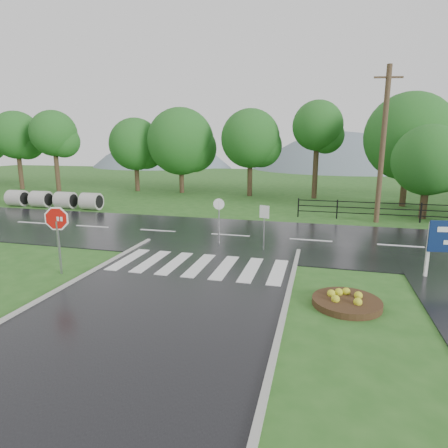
# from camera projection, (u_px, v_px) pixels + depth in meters

# --- Properties ---
(ground) EXTENTS (120.00, 120.00, 0.00)m
(ground) POSITION_uv_depth(u_px,v_px,m) (138.00, 327.00, 9.58)
(ground) COLOR #295C1E
(ground) RESTS_ON ground
(main_road) EXTENTS (90.00, 8.00, 0.04)m
(main_road) POSITION_uv_depth(u_px,v_px,m) (230.00, 236.00, 19.04)
(main_road) COLOR black
(main_road) RESTS_ON ground
(crosswalk) EXTENTS (6.50, 2.80, 0.02)m
(crosswalk) POSITION_uv_depth(u_px,v_px,m) (199.00, 265.00, 14.30)
(crosswalk) COLOR silver
(crosswalk) RESTS_ON ground
(fence_west) EXTENTS (9.58, 0.08, 1.20)m
(fence_west) POSITION_uv_depth(u_px,v_px,m) (378.00, 209.00, 22.64)
(fence_west) COLOR black
(fence_west) RESTS_ON ground
(hills) EXTENTS (102.00, 48.00, 48.00)m
(hills) POSITION_uv_depth(u_px,v_px,m) (314.00, 248.00, 73.47)
(hills) COLOR slate
(hills) RESTS_ON ground
(treeline) EXTENTS (83.20, 5.20, 10.00)m
(treeline) POSITION_uv_depth(u_px,v_px,m) (280.00, 198.00, 32.03)
(treeline) COLOR #1B5A1C
(treeline) RESTS_ON ground
(culvert_pipes) EXTENTS (7.60, 1.20, 1.20)m
(culvert_pipes) POSITION_uv_depth(u_px,v_px,m) (53.00, 200.00, 27.23)
(culvert_pipes) COLOR #9E9B93
(culvert_pipes) RESTS_ON ground
(stop_sign) EXTENTS (1.13, 0.31, 2.61)m
(stop_sign) POSITION_uv_depth(u_px,v_px,m) (57.00, 224.00, 13.16)
(stop_sign) COLOR #939399
(stop_sign) RESTS_ON ground
(flower_bed) EXTENTS (1.97, 1.97, 0.39)m
(flower_bed) POSITION_uv_depth(u_px,v_px,m) (347.00, 301.00, 10.84)
(flower_bed) COLOR #332111
(flower_bed) RESTS_ON ground
(reg_sign_small) EXTENTS (0.43, 0.16, 2.02)m
(reg_sign_small) POSITION_uv_depth(u_px,v_px,m) (264.00, 219.00, 16.08)
(reg_sign_small) COLOR #939399
(reg_sign_small) RESTS_ON ground
(reg_sign_round) EXTENTS (0.51, 0.09, 2.18)m
(reg_sign_round) POSITION_uv_depth(u_px,v_px,m) (219.00, 216.00, 17.02)
(reg_sign_round) COLOR #939399
(reg_sign_round) RESTS_ON ground
(utility_pole_east) EXTENTS (1.57, 0.41, 8.87)m
(utility_pole_east) POSITION_uv_depth(u_px,v_px,m) (383.00, 145.00, 21.40)
(utility_pole_east) COLOR #473523
(utility_pole_east) RESTS_ON ground
(entrance_tree_left) EXTENTS (4.29, 4.29, 5.76)m
(entrance_tree_left) POSITION_uv_depth(u_px,v_px,m) (429.00, 160.00, 22.75)
(entrance_tree_left) COLOR #3D2B1C
(entrance_tree_left) RESTS_ON ground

